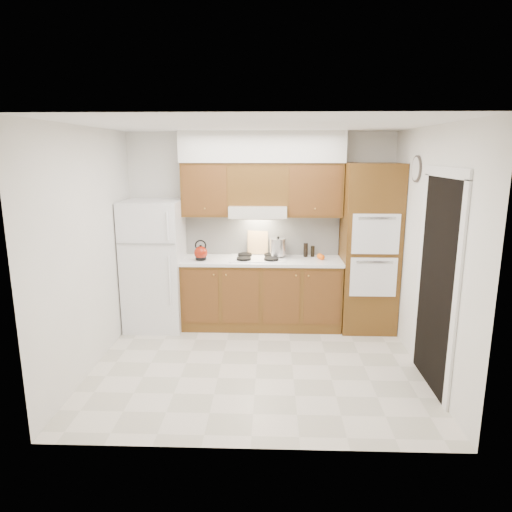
# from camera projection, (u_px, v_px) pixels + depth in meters

# --- Properties ---
(floor) EXTENTS (3.60, 3.60, 0.00)m
(floor) POSITION_uv_depth(u_px,v_px,m) (257.00, 364.00, 5.13)
(floor) COLOR beige
(floor) RESTS_ON ground
(ceiling) EXTENTS (3.60, 3.60, 0.00)m
(ceiling) POSITION_uv_depth(u_px,v_px,m) (257.00, 125.00, 4.56)
(ceiling) COLOR white
(ceiling) RESTS_ON wall_back
(wall_back) EXTENTS (3.60, 0.02, 2.60)m
(wall_back) POSITION_uv_depth(u_px,v_px,m) (260.00, 229.00, 6.31)
(wall_back) COLOR white
(wall_back) RESTS_ON floor
(wall_left) EXTENTS (0.02, 3.00, 2.60)m
(wall_left) POSITION_uv_depth(u_px,v_px,m) (90.00, 250.00, 4.90)
(wall_left) COLOR white
(wall_left) RESTS_ON floor
(wall_right) EXTENTS (0.02, 3.00, 2.60)m
(wall_right) POSITION_uv_depth(u_px,v_px,m) (428.00, 253.00, 4.78)
(wall_right) COLOR white
(wall_right) RESTS_ON floor
(fridge) EXTENTS (0.75, 0.72, 1.72)m
(fridge) POSITION_uv_depth(u_px,v_px,m) (155.00, 265.00, 6.10)
(fridge) COLOR white
(fridge) RESTS_ON floor
(base_cabinets) EXTENTS (2.11, 0.60, 0.90)m
(base_cabinets) POSITION_uv_depth(u_px,v_px,m) (261.00, 294.00, 6.20)
(base_cabinets) COLOR brown
(base_cabinets) RESTS_ON floor
(countertop) EXTENTS (2.13, 0.62, 0.04)m
(countertop) POSITION_uv_depth(u_px,v_px,m) (261.00, 261.00, 6.09)
(countertop) COLOR white
(countertop) RESTS_ON base_cabinets
(backsplash) EXTENTS (2.11, 0.03, 0.56)m
(backsplash) POSITION_uv_depth(u_px,v_px,m) (262.00, 235.00, 6.31)
(backsplash) COLOR white
(backsplash) RESTS_ON countertop
(oven_cabinet) EXTENTS (0.70, 0.65, 2.20)m
(oven_cabinet) POSITION_uv_depth(u_px,v_px,m) (369.00, 248.00, 5.99)
(oven_cabinet) COLOR brown
(oven_cabinet) RESTS_ON floor
(upper_cab_left) EXTENTS (0.63, 0.33, 0.70)m
(upper_cab_left) POSITION_uv_depth(u_px,v_px,m) (206.00, 189.00, 6.05)
(upper_cab_left) COLOR brown
(upper_cab_left) RESTS_ON wall_back
(upper_cab_right) EXTENTS (0.73, 0.33, 0.70)m
(upper_cab_right) POSITION_uv_depth(u_px,v_px,m) (314.00, 190.00, 6.00)
(upper_cab_right) COLOR brown
(upper_cab_right) RESTS_ON wall_back
(range_hood) EXTENTS (0.75, 0.45, 0.15)m
(range_hood) POSITION_uv_depth(u_px,v_px,m) (258.00, 211.00, 6.03)
(range_hood) COLOR silver
(range_hood) RESTS_ON wall_back
(upper_cab_over_hood) EXTENTS (0.75, 0.33, 0.55)m
(upper_cab_over_hood) POSITION_uv_depth(u_px,v_px,m) (258.00, 184.00, 6.01)
(upper_cab_over_hood) COLOR brown
(upper_cab_over_hood) RESTS_ON range_hood
(soffit) EXTENTS (2.13, 0.36, 0.40)m
(soffit) POSITION_uv_depth(u_px,v_px,m) (262.00, 147.00, 5.89)
(soffit) COLOR silver
(soffit) RESTS_ON wall_back
(cooktop) EXTENTS (0.74, 0.50, 0.01)m
(cooktop) POSITION_uv_depth(u_px,v_px,m) (258.00, 258.00, 6.10)
(cooktop) COLOR white
(cooktop) RESTS_ON countertop
(doorway) EXTENTS (0.02, 0.90, 2.10)m
(doorway) POSITION_uv_depth(u_px,v_px,m) (436.00, 285.00, 4.50)
(doorway) COLOR black
(doorway) RESTS_ON floor
(wall_clock) EXTENTS (0.02, 0.30, 0.30)m
(wall_clock) POSITION_uv_depth(u_px,v_px,m) (417.00, 169.00, 5.13)
(wall_clock) COLOR #3F3833
(wall_clock) RESTS_ON wall_right
(kettle) EXTENTS (0.21, 0.21, 0.18)m
(kettle) POSITION_uv_depth(u_px,v_px,m) (201.00, 253.00, 6.00)
(kettle) COLOR maroon
(kettle) RESTS_ON countertop
(cutting_board) EXTENTS (0.28, 0.10, 0.37)m
(cutting_board) POSITION_uv_depth(u_px,v_px,m) (258.00, 241.00, 6.29)
(cutting_board) COLOR tan
(cutting_board) RESTS_ON countertop
(stock_pot) EXTENTS (0.24, 0.24, 0.22)m
(stock_pot) POSITION_uv_depth(u_px,v_px,m) (278.00, 247.00, 6.14)
(stock_pot) COLOR silver
(stock_pot) RESTS_ON cooktop
(condiment_a) EXTENTS (0.06, 0.06, 0.19)m
(condiment_a) POSITION_uv_depth(u_px,v_px,m) (281.00, 249.00, 6.27)
(condiment_a) COLOR black
(condiment_a) RESTS_ON countertop
(condiment_b) EXTENTS (0.08, 0.08, 0.19)m
(condiment_b) POSITION_uv_depth(u_px,v_px,m) (306.00, 250.00, 6.20)
(condiment_b) COLOR black
(condiment_b) RESTS_ON countertop
(condiment_c) EXTENTS (0.06, 0.06, 0.15)m
(condiment_c) POSITION_uv_depth(u_px,v_px,m) (313.00, 251.00, 6.21)
(condiment_c) COLOR black
(condiment_c) RESTS_ON countertop
(orange_near) EXTENTS (0.08, 0.08, 0.07)m
(orange_near) POSITION_uv_depth(u_px,v_px,m) (322.00, 257.00, 6.02)
(orange_near) COLOR orange
(orange_near) RESTS_ON countertop
(orange_far) EXTENTS (0.08, 0.08, 0.08)m
(orange_far) POSITION_uv_depth(u_px,v_px,m) (320.00, 256.00, 6.08)
(orange_far) COLOR orange
(orange_far) RESTS_ON countertop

